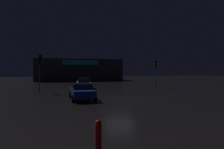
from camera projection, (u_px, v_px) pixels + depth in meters
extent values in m
plane|color=black|center=(120.00, 99.00, 17.48)|extent=(120.00, 120.00, 0.00)
cube|color=#33383D|center=(78.00, 70.00, 48.76)|extent=(19.46, 9.87, 4.98)
cube|color=#33CCF2|center=(81.00, 62.00, 43.83)|extent=(7.71, 0.24, 1.08)
cylinder|color=#595B60|center=(39.00, 74.00, 22.50)|extent=(0.11, 0.11, 4.22)
cube|color=black|center=(40.00, 59.00, 22.38)|extent=(0.41, 0.41, 1.02)
sphere|color=black|center=(41.00, 57.00, 22.29)|extent=(0.20, 0.20, 0.20)
sphere|color=black|center=(41.00, 59.00, 22.30)|extent=(0.20, 0.20, 0.20)
sphere|color=#19D13F|center=(41.00, 62.00, 22.31)|extent=(0.20, 0.20, 0.20)
cylinder|color=#595B60|center=(156.00, 75.00, 27.13)|extent=(0.12, 0.12, 3.72)
cube|color=black|center=(155.00, 64.00, 26.96)|extent=(0.41, 0.41, 0.88)
sphere|color=black|center=(155.00, 62.00, 26.81)|extent=(0.20, 0.20, 0.20)
sphere|color=black|center=(155.00, 64.00, 26.81)|extent=(0.20, 0.20, 0.20)
sphere|color=#19D13F|center=(155.00, 66.00, 26.82)|extent=(0.20, 0.20, 0.20)
cube|color=navy|center=(82.00, 92.00, 17.43)|extent=(1.79, 4.37, 0.60)
cube|color=black|center=(81.00, 86.00, 17.73)|extent=(1.59, 2.25, 0.46)
cylinder|color=black|center=(95.00, 98.00, 16.30)|extent=(0.22, 0.62, 0.62)
cylinder|color=black|center=(73.00, 98.00, 15.81)|extent=(0.22, 0.62, 0.62)
cylinder|color=black|center=(89.00, 94.00, 19.06)|extent=(0.22, 0.62, 0.62)
cylinder|color=black|center=(70.00, 94.00, 18.57)|extent=(0.22, 0.62, 0.62)
cube|color=#B7B7BF|center=(84.00, 84.00, 27.72)|extent=(2.14, 4.67, 0.57)
cube|color=black|center=(84.00, 80.00, 27.43)|extent=(1.78, 2.14, 0.57)
cylinder|color=black|center=(77.00, 85.00, 29.01)|extent=(0.26, 0.63, 0.62)
cylinder|color=black|center=(90.00, 85.00, 29.39)|extent=(0.26, 0.63, 0.62)
cylinder|color=black|center=(78.00, 87.00, 26.07)|extent=(0.26, 0.63, 0.62)
cylinder|color=black|center=(92.00, 87.00, 26.45)|extent=(0.26, 0.63, 0.62)
cylinder|color=red|center=(98.00, 137.00, 6.48)|extent=(0.22, 0.22, 0.80)
sphere|color=red|center=(98.00, 123.00, 6.47)|extent=(0.20, 0.20, 0.20)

